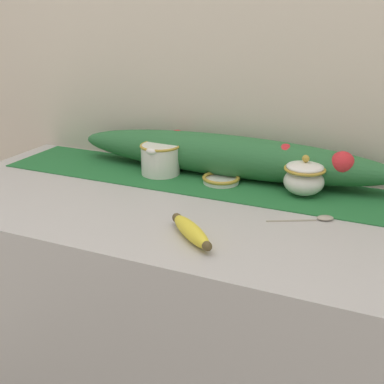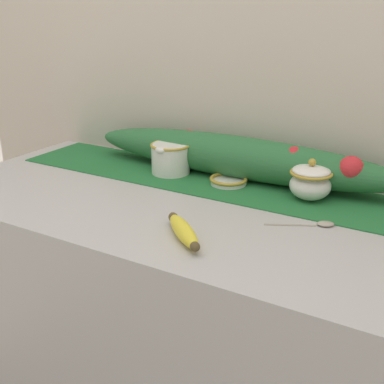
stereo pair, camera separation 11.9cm
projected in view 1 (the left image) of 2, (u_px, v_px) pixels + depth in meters
The scene contains 9 objects.
countertop at pixel (192, 350), 1.41m from camera, with size 1.48×0.64×0.92m, color #B7B2AD.
back_wall at pixel (238, 79), 1.44m from camera, with size 2.28×0.04×2.40m, color beige.
table_runner at pixel (218, 182), 1.40m from camera, with size 1.36×0.26×0.00m, color #236B33.
cream_pitcher at pixel (160, 158), 1.45m from camera, with size 0.12×0.14×0.10m.
sugar_bowl at pixel (304, 177), 1.29m from camera, with size 0.11×0.11×0.11m.
small_dish at pixel (221, 179), 1.39m from camera, with size 0.11×0.11×0.02m.
banana at pixel (191, 231), 1.05m from camera, with size 0.15×0.14×0.04m.
spoon at pixel (321, 218), 1.15m from camera, with size 0.15×0.09×0.01m.
poinsettia_garland at pixel (227, 155), 1.43m from camera, with size 0.99×0.14×0.12m.
Camera 1 is at (0.47, -1.05, 1.39)m, focal length 45.00 mm.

